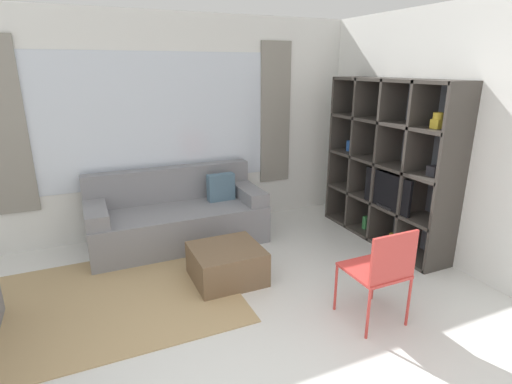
# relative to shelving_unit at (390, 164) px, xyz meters

# --- Properties ---
(wall_back) EXTENTS (6.46, 0.11, 2.70)m
(wall_back) POSITION_rel_shelving_unit_xyz_m (-2.45, 1.44, 0.39)
(wall_back) COLOR white
(wall_back) RESTS_ON ground_plane
(wall_right) EXTENTS (0.07, 4.40, 2.70)m
(wall_right) POSITION_rel_shelving_unit_xyz_m (0.21, -0.19, 0.38)
(wall_right) COLOR white
(wall_right) RESTS_ON ground_plane
(area_rug) EXTENTS (2.30, 1.77, 0.01)m
(area_rug) POSITION_rel_shelving_unit_xyz_m (-3.28, -0.07, -0.96)
(area_rug) COLOR tan
(area_rug) RESTS_ON ground_plane
(shelving_unit) EXTENTS (0.41, 1.85, 1.95)m
(shelving_unit) POSITION_rel_shelving_unit_xyz_m (0.00, 0.00, 0.00)
(shelving_unit) COLOR #515660
(shelving_unit) RESTS_ON ground_plane
(couch_main) EXTENTS (2.06, 0.88, 0.88)m
(couch_main) POSITION_rel_shelving_unit_xyz_m (-2.37, 0.96, -0.65)
(couch_main) COLOR gray
(couch_main) RESTS_ON ground_plane
(ottoman) EXTENTS (0.68, 0.64, 0.35)m
(ottoman) POSITION_rel_shelving_unit_xyz_m (-2.15, -0.15, -0.79)
(ottoman) COLOR brown
(ottoman) RESTS_ON ground_plane
(folding_chair) EXTENTS (0.44, 0.46, 0.86)m
(folding_chair) POSITION_rel_shelving_unit_xyz_m (-1.24, -1.35, -0.45)
(folding_chair) COLOR #CC3D38
(folding_chair) RESTS_ON ground_plane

